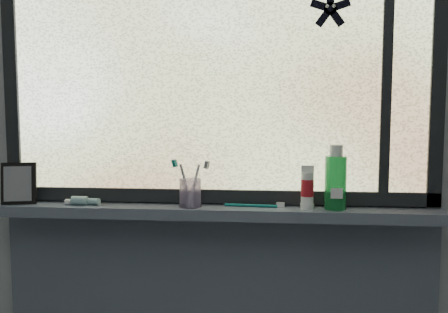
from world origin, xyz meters
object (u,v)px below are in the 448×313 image
Objects in this scene: toothbrush_cup at (190,193)px; mouthwash_bottle at (336,177)px; cream_tube at (307,186)px; vanity_mirror at (19,183)px.

mouthwash_bottle reaches higher than toothbrush_cup.
mouthwash_bottle is 0.10m from cream_tube.
vanity_mirror is at bearing -179.87° from toothbrush_cup.
vanity_mirror is 1.16m from mouthwash_bottle.
mouthwash_bottle is (0.51, 0.01, 0.06)m from toothbrush_cup.
vanity_mirror is at bearing -179.44° from mouthwash_bottle.
toothbrush_cup is 0.54× the size of mouthwash_bottle.
vanity_mirror is 1.52× the size of toothbrush_cup.
toothbrush_cup is at bearing -15.05° from vanity_mirror.
vanity_mirror is at bearing -179.55° from cream_tube.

